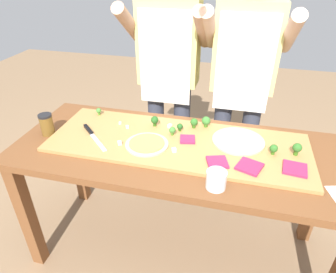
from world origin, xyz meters
name	(u,v)px	position (x,y,z in m)	size (l,w,h in m)	color
ground_plane	(177,247)	(0.00, 0.00, 0.00)	(8.00, 8.00, 0.00)	#896B4C
prep_table	(179,165)	(0.00, 0.00, 0.69)	(1.77, 0.71, 0.79)	brown
cutting_board	(177,143)	(-0.02, 0.04, 0.80)	(1.38, 0.49, 0.02)	#B27F47
chefs_knife	(92,134)	(-0.50, -0.01, 0.82)	(0.23, 0.22, 0.02)	#B7BABF
pizza_whole_pesto_green	(147,144)	(-0.17, -0.04, 0.82)	(0.23, 0.23, 0.02)	beige
pizza_whole_cheese_artichoke	(238,141)	(0.30, 0.11, 0.82)	(0.28, 0.28, 0.02)	beige
pizza_slice_near_right	(217,162)	(0.21, -0.11, 0.82)	(0.10, 0.10, 0.01)	#9E234C
pizza_slice_center	(187,139)	(0.03, 0.06, 0.82)	(0.08, 0.08, 0.01)	#9E234C
pizza_slice_near_left	(249,166)	(0.36, -0.11, 0.82)	(0.11, 0.11, 0.01)	#9E234C
pizza_slice_far_right	(295,169)	(0.57, -0.08, 0.82)	(0.11, 0.11, 0.01)	#9E234C
broccoli_floret_front_mid	(172,130)	(-0.06, 0.09, 0.84)	(0.04, 0.04, 0.05)	#487A23
broccoli_floret_back_mid	(194,122)	(0.04, 0.20, 0.85)	(0.04, 0.04, 0.06)	#366618
broccoli_floret_front_left	(155,120)	(-0.18, 0.17, 0.85)	(0.04, 0.04, 0.06)	#2C5915
broccoli_floret_back_left	(206,121)	(0.11, 0.23, 0.85)	(0.05, 0.05, 0.06)	#3F7220
broccoli_floret_center_left	(99,111)	(-0.56, 0.22, 0.84)	(0.03, 0.03, 0.05)	#487A23
broccoli_floret_front_right	(297,148)	(0.58, 0.05, 0.85)	(0.05, 0.05, 0.07)	#366618
broccoli_floret_center_right	(180,127)	(-0.03, 0.15, 0.84)	(0.03, 0.03, 0.05)	#2C5915
broccoli_floret_back_right	(274,149)	(0.47, 0.03, 0.85)	(0.04, 0.04, 0.05)	#366618
cheese_crumble_a	(170,126)	(-0.09, 0.17, 0.82)	(0.02, 0.02, 0.02)	white
cheese_crumble_b	(120,143)	(-0.31, -0.07, 0.82)	(0.02, 0.02, 0.02)	silver
cheese_crumble_c	(174,150)	(-0.01, -0.07, 0.82)	(0.02, 0.02, 0.02)	white
cheese_crumble_d	(127,127)	(-0.33, 0.10, 0.82)	(0.02, 0.02, 0.02)	white
cheese_crumble_e	(120,123)	(-0.39, 0.14, 0.82)	(0.01, 0.01, 0.01)	white
flour_cup	(216,180)	(0.22, -0.26, 0.83)	(0.09, 0.09, 0.08)	white
sauce_jar	(47,124)	(-0.75, -0.04, 0.86)	(0.07, 0.07, 0.12)	brown
cook_left	(169,69)	(-0.22, 0.64, 1.00)	(0.54, 0.39, 1.67)	#333847
cook_right	(243,75)	(0.28, 0.64, 1.00)	(0.54, 0.39, 1.67)	#333847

